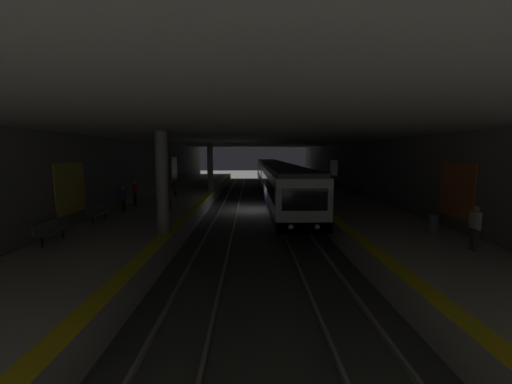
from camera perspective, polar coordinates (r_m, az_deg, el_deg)
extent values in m
plane|color=#42423F|center=(26.19, -0.05, -3.23)|extent=(120.00, 120.00, 0.00)
cube|color=gray|center=(26.39, 6.31, -3.02)|extent=(60.00, 0.09, 0.16)
cube|color=gray|center=(26.25, 3.19, -3.04)|extent=(60.00, 0.09, 0.16)
cube|color=gray|center=(26.20, -3.29, -3.06)|extent=(60.00, 0.09, 0.16)
cube|color=gray|center=(26.29, -6.44, -3.06)|extent=(60.00, 0.09, 0.16)
cube|color=#B7B2A8|center=(27.02, 13.98, -1.99)|extent=(60.00, 5.30, 1.05)
cube|color=yellow|center=(26.43, 9.09, -0.91)|extent=(60.00, 0.60, 0.01)
cube|color=#B7B2A8|center=(26.81, -14.20, -2.07)|extent=(60.00, 5.30, 1.05)
cube|color=yellow|center=(26.29, -9.24, -0.95)|extent=(60.00, 0.60, 0.01)
cube|color=slate|center=(27.67, 19.94, 2.75)|extent=(60.00, 0.50, 5.60)
cube|color=orange|center=(17.49, 32.30, 0.34)|extent=(2.49, 0.06, 2.55)
cube|color=#BF4C8C|center=(37.54, 13.84, 4.20)|extent=(3.28, 0.06, 1.81)
cube|color=slate|center=(27.37, -20.27, 2.69)|extent=(60.00, 0.50, 5.60)
cube|color=gold|center=(17.83, -30.35, 0.57)|extent=(2.50, 0.06, 2.44)
cube|color=gold|center=(37.60, -14.49, 4.18)|extent=(2.61, 0.06, 2.53)
cube|color=#ADAAA3|center=(25.80, -0.05, 9.55)|extent=(60.00, 19.40, 0.40)
cylinder|color=gray|center=(14.70, -16.47, 1.55)|extent=(0.56, 0.56, 4.55)
cylinder|color=gray|center=(31.28, -8.23, 4.50)|extent=(0.56, 0.56, 4.55)
cube|color=silver|center=(25.26, 4.97, 1.09)|extent=(19.61, 2.80, 2.70)
cube|color=navy|center=(25.40, 4.95, -1.31)|extent=(19.61, 2.82, 0.56)
cube|color=black|center=(25.23, 4.98, 1.88)|extent=(18.04, 2.83, 0.90)
cube|color=#47474C|center=(25.16, 5.01, 4.42)|extent=(19.22, 2.58, 0.24)
cube|color=black|center=(20.20, 6.52, -4.78)|extent=(2.20, 1.64, 0.76)
cube|color=black|center=(30.78, 3.90, -0.69)|extent=(2.20, 1.64, 0.76)
cube|color=black|center=(15.56, 8.75, -1.35)|extent=(0.04, 2.24, 1.10)
cylinder|color=silver|center=(15.93, 10.98, -6.15)|extent=(0.04, 0.24, 0.24)
cylinder|color=silver|center=(15.71, 6.31, -6.24)|extent=(0.04, 0.24, 0.24)
cube|color=silver|center=(45.35, 2.32, 3.71)|extent=(19.61, 2.80, 2.70)
cube|color=navy|center=(45.43, 2.31, 2.37)|extent=(19.61, 2.82, 0.56)
cube|color=black|center=(45.34, 2.32, 4.16)|extent=(18.04, 2.83, 0.90)
cube|color=#47474C|center=(45.29, 2.33, 5.57)|extent=(19.22, 2.58, 0.24)
cube|color=black|center=(40.11, 2.75, 1.10)|extent=(2.20, 1.64, 0.76)
cube|color=black|center=(50.83, 1.96, 2.35)|extent=(2.20, 1.64, 0.76)
cylinder|color=#262628|center=(27.50, 17.84, -0.42)|extent=(0.08, 0.08, 0.42)
cylinder|color=#262628|center=(28.78, 16.97, -0.07)|extent=(0.08, 0.08, 0.42)
cube|color=gray|center=(28.11, 17.41, 0.26)|extent=(1.70, 0.44, 0.08)
cube|color=gray|center=(28.16, 17.85, 0.67)|extent=(1.70, 0.06, 0.40)
cylinder|color=#262628|center=(30.86, 15.72, 0.43)|extent=(0.08, 0.08, 0.42)
cylinder|color=#262628|center=(32.15, 15.03, 0.70)|extent=(0.08, 0.08, 0.42)
cube|color=gray|center=(31.48, 15.38, 1.02)|extent=(1.70, 0.44, 0.08)
cube|color=gray|center=(31.52, 15.78, 1.38)|extent=(1.70, 0.06, 0.40)
cylinder|color=#262628|center=(14.82, -34.05, -7.44)|extent=(0.08, 0.08, 0.42)
cylinder|color=#262628|center=(15.94, -31.39, -6.32)|extent=(0.08, 0.08, 0.42)
cube|color=gray|center=(15.32, -32.73, -5.95)|extent=(1.70, 0.44, 0.08)
cube|color=gray|center=(15.40, -33.48, -5.18)|extent=(1.70, 0.06, 0.40)
cylinder|color=#262628|center=(18.13, -27.33, -4.57)|extent=(0.08, 0.08, 0.42)
cylinder|color=#262628|center=(19.33, -25.55, -3.79)|extent=(0.08, 0.08, 0.42)
cube|color=gray|center=(18.68, -26.45, -3.41)|extent=(1.70, 0.44, 0.08)
cube|color=gray|center=(18.75, -27.09, -2.79)|extent=(1.70, 0.06, 0.40)
cylinder|color=#262628|center=(33.91, -14.69, 1.03)|extent=(0.08, 0.08, 0.42)
cylinder|color=#262628|center=(35.23, -14.17, 1.26)|extent=(0.08, 0.08, 0.42)
cube|color=gray|center=(34.55, -14.44, 1.56)|extent=(1.70, 0.44, 0.08)
cube|color=gray|center=(34.58, -14.80, 1.89)|extent=(1.70, 0.06, 0.40)
cylinder|color=black|center=(20.96, -22.78, -2.34)|extent=(0.16, 0.16, 0.79)
cylinder|color=black|center=(21.14, -22.58, -2.26)|extent=(0.16, 0.16, 0.79)
cube|color=#284C93|center=(20.96, -22.77, -0.48)|extent=(0.36, 0.22, 0.56)
cylinder|color=#284C93|center=(20.73, -23.01, -0.71)|extent=(0.10, 0.10, 0.53)
cylinder|color=#284C93|center=(21.19, -22.51, -0.53)|extent=(0.10, 0.10, 0.53)
sphere|color=tan|center=(20.91, -22.82, 0.57)|extent=(0.21, 0.21, 0.21)
cylinder|color=#2B2B2B|center=(27.36, -14.35, 0.03)|extent=(0.16, 0.16, 0.77)
cylinder|color=#2B2B2B|center=(27.56, -14.25, 0.08)|extent=(0.16, 0.16, 0.77)
cube|color=maroon|center=(27.39, -14.34, 1.42)|extent=(0.36, 0.22, 0.54)
cylinder|color=maroon|center=(27.15, -14.46, 1.26)|extent=(0.10, 0.10, 0.52)
cylinder|color=maroon|center=(27.64, -14.22, 1.37)|extent=(0.10, 0.10, 0.52)
sphere|color=tan|center=(27.36, -14.36, 2.20)|extent=(0.21, 0.21, 0.21)
cylinder|color=#444444|center=(14.30, 34.72, -7.09)|extent=(0.16, 0.16, 0.85)
cylinder|color=#444444|center=(14.46, 34.26, -6.91)|extent=(0.16, 0.16, 0.85)
cube|color=beige|center=(14.23, 34.69, -4.15)|extent=(0.36, 0.22, 0.60)
cylinder|color=beige|center=(14.05, 35.27, -4.54)|extent=(0.10, 0.10, 0.57)
cylinder|color=beige|center=(14.44, 34.10, -4.17)|extent=(0.10, 0.10, 0.57)
sphere|color=tan|center=(14.17, 34.80, -2.50)|extent=(0.23, 0.23, 0.23)
cylinder|color=black|center=(23.22, -20.97, -1.32)|extent=(0.16, 0.16, 0.85)
cylinder|color=black|center=(23.41, -20.80, -1.25)|extent=(0.16, 0.16, 0.85)
cube|color=maroon|center=(23.23, -20.96, 0.50)|extent=(0.36, 0.22, 0.60)
cylinder|color=maroon|center=(23.00, -21.17, 0.30)|extent=(0.10, 0.10, 0.57)
cylinder|color=maroon|center=(23.46, -20.75, 0.44)|extent=(0.10, 0.10, 0.57)
sphere|color=tan|center=(23.19, -21.01, 1.52)|extent=(0.23, 0.23, 0.23)
cube|color=black|center=(20.43, -15.39, -2.57)|extent=(0.43, 0.23, 0.58)
cylinder|color=#333333|center=(20.37, -15.43, -1.35)|extent=(0.02, 0.02, 0.30)
cylinder|color=#595B5E|center=(16.45, 29.17, -5.02)|extent=(0.44, 0.44, 0.85)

